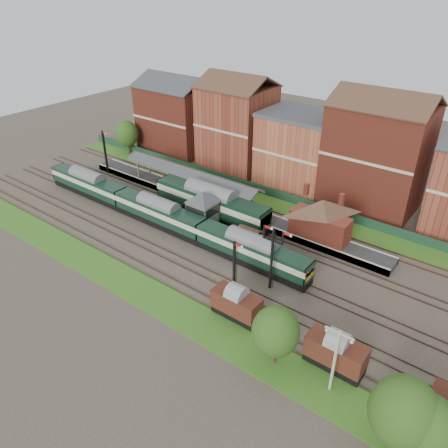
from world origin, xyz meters
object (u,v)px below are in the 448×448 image
Objects in this scene: dmu_train at (159,212)px; signal_box at (203,209)px; platform_railcar at (211,202)px; semaphore_bracket at (272,255)px; goods_van_a at (236,304)px.

signal_box is at bearing 30.25° from dmu_train.
semaphore_bracket is at bearing -29.06° from platform_railcar.
signal_box is 1.11× the size of goods_van_a.
goods_van_a is at bearing -39.62° from signal_box.
platform_railcar is (4.42, 6.50, 0.40)m from dmu_train.
semaphore_bracket reaches higher than goods_van_a.
semaphore_bracket is (15.04, -5.75, 1.44)m from signal_box.
goods_van_a is (14.80, -12.25, -1.32)m from signal_box.
semaphore_bracket is at bearing -20.92° from signal_box.
semaphore_bracket is at bearing -6.92° from dmu_train.
signal_box is 16.16m from semaphore_bracket.
dmu_train is at bearing -149.75° from signal_box.
dmu_train is (-20.61, 2.50, -2.43)m from semaphore_bracket.
semaphore_bracket reaches higher than platform_railcar.
signal_box is 3.50m from platform_railcar.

